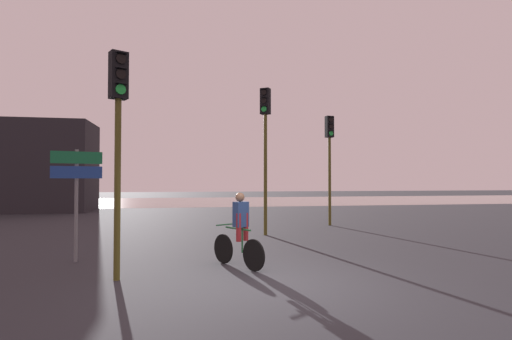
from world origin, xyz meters
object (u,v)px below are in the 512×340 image
traffic_light_near_left (118,121)px  direction_sign_post (77,184)px  traffic_light_center (265,134)px  cyclist (240,229)px  traffic_light_far_right (330,149)px  distant_building (9,167)px

traffic_light_near_left → direction_sign_post: 2.55m
traffic_light_center → cyclist: bearing=106.5°
traffic_light_far_right → cyclist: bearing=47.5°
distant_building → traffic_light_far_right: size_ratio=2.07×
traffic_light_center → traffic_light_far_right: traffic_light_center is taller
distant_building → traffic_light_near_left: distant_building is taller
traffic_light_center → cyclist: traffic_light_center is taller
distant_building → cyclist: size_ratio=5.87×
distant_building → cyclist: distant_building is taller
distant_building → cyclist: (11.55, -17.49, -1.89)m
direction_sign_post → cyclist: 3.96m
traffic_light_far_right → cyclist: (-4.82, -7.34, -2.36)m
distant_building → traffic_light_near_left: size_ratio=2.19×
direction_sign_post → cyclist: bearing=144.7°
distant_building → traffic_light_far_right: (16.37, -10.15, 0.47)m
traffic_light_center → direction_sign_post: bearing=69.6°
traffic_light_near_left → direction_sign_post: (-1.21, 1.89, -1.23)m
traffic_light_near_left → direction_sign_post: bearing=-85.1°
traffic_light_near_left → cyclist: 3.35m
traffic_light_center → cyclist: 5.81m
direction_sign_post → cyclist: size_ratio=1.60×
traffic_light_center → traffic_light_far_right: size_ratio=1.11×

